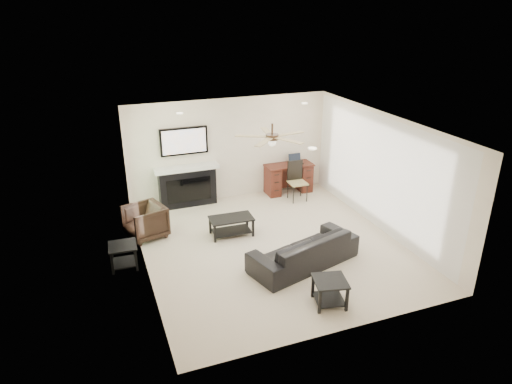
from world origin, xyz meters
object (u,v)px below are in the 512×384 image
at_px(coffee_table, 231,226).
at_px(desk, 288,178).
at_px(sofa, 304,250).
at_px(fireplace_unit, 187,168).
at_px(armchair, 145,222).

bearing_deg(coffee_table, desk, 41.89).
xyz_separation_m(sofa, fireplace_unit, (-1.40, 3.42, 0.64)).
bearing_deg(coffee_table, sofa, -58.54).
distance_m(sofa, coffee_table, 1.84).
height_order(sofa, armchair, armchair).
relative_size(sofa, fireplace_unit, 1.11).
distance_m(coffee_table, desk, 2.74).
bearing_deg(desk, fireplace_unit, 178.43).
bearing_deg(armchair, sofa, 33.57).
xyz_separation_m(armchair, coffee_table, (1.70, -0.55, -0.15)).
xyz_separation_m(sofa, coffee_table, (-0.90, 1.60, -0.11)).
distance_m(sofa, armchair, 3.37).
relative_size(armchair, desk, 0.63).
bearing_deg(sofa, desk, -125.87).
bearing_deg(coffee_table, fireplace_unit, 107.56).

